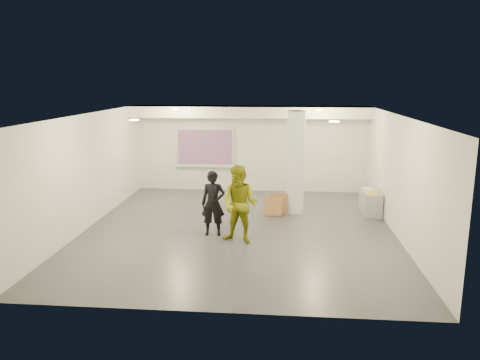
# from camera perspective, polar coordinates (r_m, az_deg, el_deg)

# --- Properties ---
(floor) EXTENTS (8.00, 9.00, 0.01)m
(floor) POSITION_cam_1_polar(r_m,az_deg,el_deg) (12.36, -0.17, -6.06)
(floor) COLOR #3C3E44
(floor) RESTS_ON ground
(ceiling) EXTENTS (8.00, 9.00, 0.01)m
(ceiling) POSITION_cam_1_polar(r_m,az_deg,el_deg) (11.78, -0.17, 7.95)
(ceiling) COLOR white
(ceiling) RESTS_ON floor
(wall_back) EXTENTS (8.00, 0.01, 3.00)m
(wall_back) POSITION_cam_1_polar(r_m,az_deg,el_deg) (16.40, 1.28, 3.84)
(wall_back) COLOR silver
(wall_back) RESTS_ON floor
(wall_front) EXTENTS (8.00, 0.01, 3.00)m
(wall_front) POSITION_cam_1_polar(r_m,az_deg,el_deg) (7.65, -3.28, -5.83)
(wall_front) COLOR silver
(wall_front) RESTS_ON floor
(wall_left) EXTENTS (0.01, 9.00, 3.00)m
(wall_left) POSITION_cam_1_polar(r_m,az_deg,el_deg) (12.97, -18.06, 1.04)
(wall_left) COLOR silver
(wall_left) RESTS_ON floor
(wall_right) EXTENTS (0.01, 9.00, 3.00)m
(wall_right) POSITION_cam_1_polar(r_m,az_deg,el_deg) (12.28, 18.76, 0.40)
(wall_right) COLOR silver
(wall_right) RESTS_ON floor
(soffit_band) EXTENTS (8.00, 1.10, 0.36)m
(soffit_band) POSITION_cam_1_polar(r_m,az_deg,el_deg) (15.72, 1.16, 8.32)
(soffit_band) COLOR white
(soffit_band) RESTS_ON ceiling
(downlight_nw) EXTENTS (0.22, 0.22, 0.02)m
(downlight_nw) POSITION_cam_1_polar(r_m,az_deg,el_deg) (14.59, -7.98, 8.55)
(downlight_nw) COLOR #FCDA8E
(downlight_nw) RESTS_ON ceiling
(downlight_ne) EXTENTS (0.22, 0.22, 0.02)m
(downlight_ne) POSITION_cam_1_polar(r_m,az_deg,el_deg) (14.27, 9.70, 8.42)
(downlight_ne) COLOR #FCDA8E
(downlight_ne) RESTS_ON ceiling
(downlight_sw) EXTENTS (0.22, 0.22, 0.02)m
(downlight_sw) POSITION_cam_1_polar(r_m,az_deg,el_deg) (10.74, -12.79, 7.15)
(downlight_sw) COLOR #FCDA8E
(downlight_sw) RESTS_ON ceiling
(downlight_se) EXTENTS (0.22, 0.22, 0.02)m
(downlight_se) POSITION_cam_1_polar(r_m,az_deg,el_deg) (10.29, 11.42, 7.00)
(downlight_se) COLOR #FCDA8E
(downlight_se) RESTS_ON ceiling
(column) EXTENTS (0.52, 0.52, 3.00)m
(column) POSITION_cam_1_polar(r_m,az_deg,el_deg) (13.70, 6.79, 2.13)
(column) COLOR white
(column) RESTS_ON floor
(projection_screen) EXTENTS (2.10, 0.13, 1.42)m
(projection_screen) POSITION_cam_1_polar(r_m,az_deg,el_deg) (16.53, -4.29, 3.97)
(projection_screen) COLOR silver
(projection_screen) RESTS_ON wall_back
(credenza) EXTENTS (0.49, 1.16, 0.68)m
(credenza) POSITION_cam_1_polar(r_m,az_deg,el_deg) (14.26, 15.62, -2.63)
(credenza) COLOR gray
(credenza) RESTS_ON floor
(papers_stack) EXTENTS (0.28, 0.35, 0.02)m
(papers_stack) POSITION_cam_1_polar(r_m,az_deg,el_deg) (14.42, 15.34, -1.02)
(papers_stack) COLOR silver
(papers_stack) RESTS_ON credenza
(postit_pad) EXTENTS (0.29, 0.36, 0.03)m
(postit_pad) POSITION_cam_1_polar(r_m,az_deg,el_deg) (13.96, 15.93, -1.46)
(postit_pad) COLOR yellow
(postit_pad) RESTS_ON credenza
(cardboard_back) EXTENTS (0.57, 0.20, 0.61)m
(cardboard_back) POSITION_cam_1_polar(r_m,az_deg,el_deg) (13.76, 4.70, -2.89)
(cardboard_back) COLOR #9A663C
(cardboard_back) RESTS_ON floor
(cardboard_front) EXTENTS (0.53, 0.25, 0.56)m
(cardboard_front) POSITION_cam_1_polar(r_m,az_deg,el_deg) (13.55, 4.06, -3.22)
(cardboard_front) COLOR #9A663C
(cardboard_front) RESTS_ON floor
(woman) EXTENTS (0.61, 0.41, 1.64)m
(woman) POSITION_cam_1_polar(r_m,az_deg,el_deg) (11.76, -3.29, -2.87)
(woman) COLOR black
(woman) RESTS_ON floor
(man) EXTENTS (1.09, 0.96, 1.88)m
(man) POSITION_cam_1_polar(r_m,az_deg,el_deg) (11.18, -0.02, -3.00)
(man) COLOR olive
(man) RESTS_ON floor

